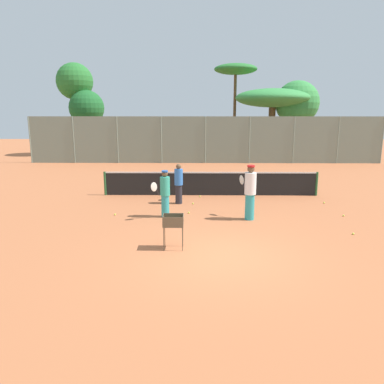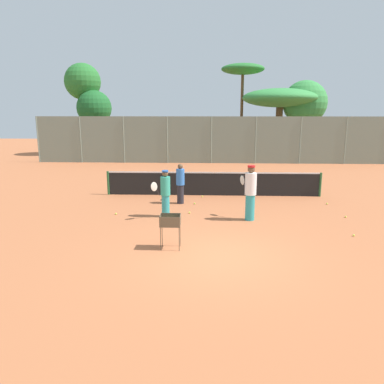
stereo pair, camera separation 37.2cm
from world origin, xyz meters
name	(u,v)px [view 1 (the left image)]	position (x,y,z in m)	size (l,w,h in m)	color
ground_plane	(220,257)	(0.00, 0.00, 0.00)	(80.00, 80.00, 0.00)	#B7663D
tennis_net	(211,183)	(0.00, 7.21, 0.56)	(9.60, 0.10, 1.07)	#26592D
back_fence	(205,140)	(0.00, 17.64, 1.66)	(25.29, 0.08, 3.32)	gray
tree_0	(87,108)	(-9.60, 21.86, 3.89)	(2.83, 2.83, 5.34)	brown
tree_1	(273,99)	(5.58, 22.21, 4.65)	(6.07, 6.07, 5.47)	brown
tree_2	(75,82)	(-10.64, 22.51, 5.97)	(2.97, 2.97, 7.54)	brown
tree_3	(297,103)	(7.63, 22.36, 4.32)	(3.56, 3.56, 6.12)	brown
tree_4	(236,71)	(2.61, 23.26, 6.94)	(3.57, 3.57, 7.51)	brown
player_white_outfit	(179,183)	(-1.36, 5.71, 0.85)	(0.34, 0.89, 1.64)	#26262D
player_red_cap	(250,192)	(1.23, 3.44, 1.00)	(0.55, 0.90, 1.93)	teal
player_yellow_shirt	(165,193)	(-1.76, 3.72, 0.88)	(0.66, 0.74, 1.69)	teal
ball_cart	(173,223)	(-1.27, 0.57, 0.73)	(0.56, 0.41, 0.97)	brown
tennis_ball_0	(353,234)	(4.23, 1.81, 0.03)	(0.07, 0.07, 0.07)	#D1E54C
tennis_ball_1	(324,203)	(4.64, 5.76, 0.03)	(0.07, 0.07, 0.07)	#D1E54C
tennis_ball_2	(175,221)	(-1.36, 3.05, 0.03)	(0.07, 0.07, 0.07)	#D1E54C
tennis_ball_3	(344,215)	(4.71, 3.85, 0.03)	(0.07, 0.07, 0.07)	#D1E54C
tennis_ball_4	(189,213)	(-0.92, 4.16, 0.03)	(0.07, 0.07, 0.07)	#D1E54C
tennis_ball_5	(115,214)	(-3.62, 3.90, 0.03)	(0.07, 0.07, 0.07)	#D1E54C
tennis_ball_6	(193,203)	(-0.77, 5.57, 0.03)	(0.07, 0.07, 0.07)	#D1E54C
tennis_ball_7	(200,196)	(-0.48, 6.85, 0.03)	(0.07, 0.07, 0.07)	#D1E54C
parked_car	(234,147)	(2.52, 22.47, 0.66)	(4.20, 1.70, 1.60)	#B2B7BC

